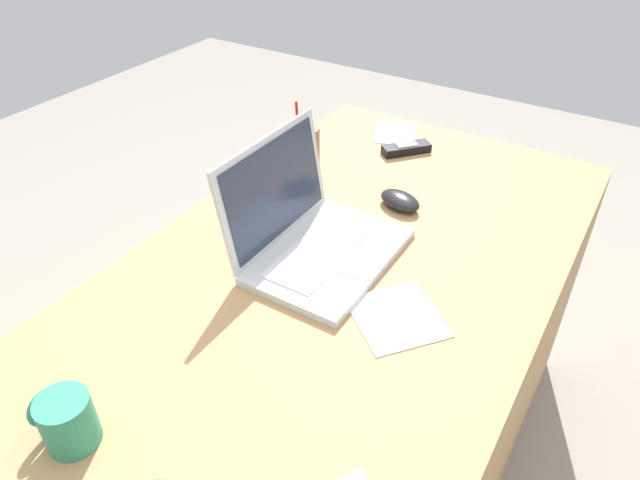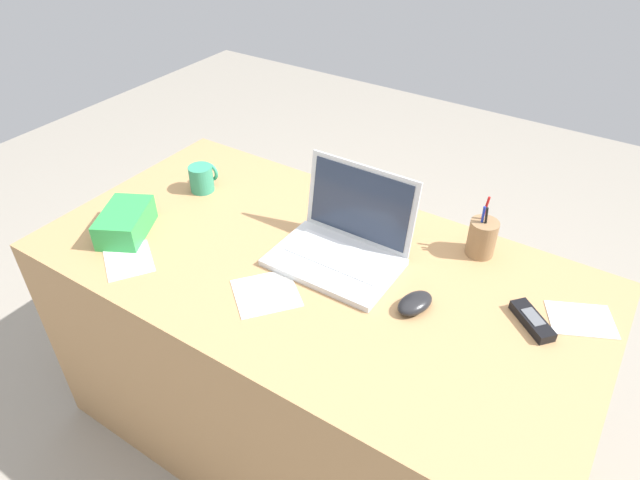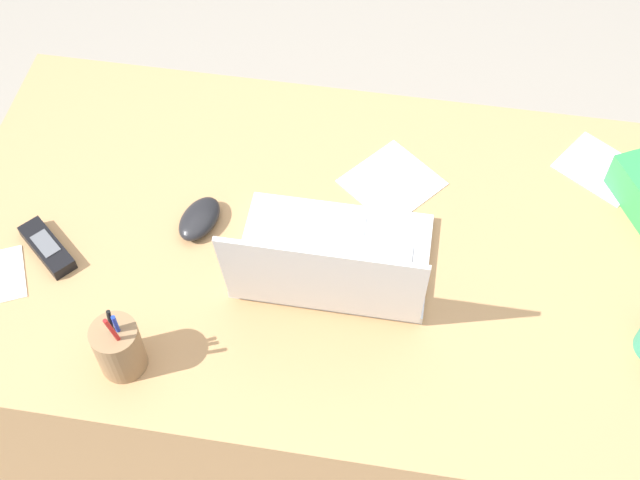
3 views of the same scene
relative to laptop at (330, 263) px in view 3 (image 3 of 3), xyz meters
name	(u,v)px [view 3 (image 3 of 3)]	position (x,y,z in m)	size (l,w,h in m)	color
ground_plane	(352,418)	(-0.05, -0.07, -0.81)	(6.00, 6.00, 0.00)	gray
desk	(357,348)	(-0.05, -0.07, -0.43)	(1.56, 0.81, 0.76)	tan
laptop	(330,263)	(0.00, 0.00, 0.00)	(0.34, 0.27, 0.24)	silver
computer_mouse	(199,219)	(0.26, -0.08, -0.03)	(0.06, 0.11, 0.04)	black
cordless_phone	(47,247)	(0.52, 0.02, -0.04)	(0.13, 0.12, 0.03)	black
pen_holder	(119,348)	(0.32, 0.22, 0.01)	(0.08, 0.08, 0.18)	olive
paper_note_near_laptop	(601,169)	(-0.49, -0.34, -0.05)	(0.15, 0.12, 0.00)	white
paper_note_right	(392,182)	(-0.09, -0.24, -0.05)	(0.15, 0.16, 0.00)	white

